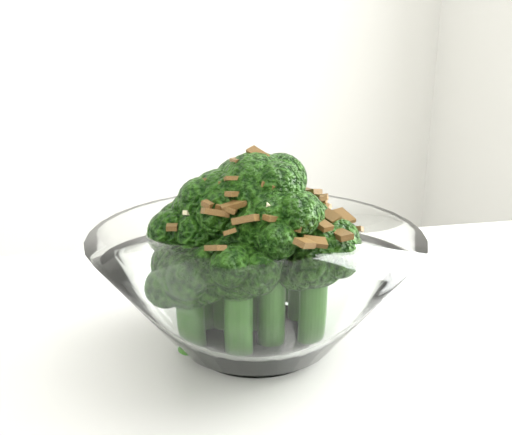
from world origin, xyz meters
name	(u,v)px	position (x,y,z in m)	size (l,w,h in m)	color
broccoli_dish	(255,272)	(0.22, 0.13, 0.81)	(0.24, 0.24, 0.15)	white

